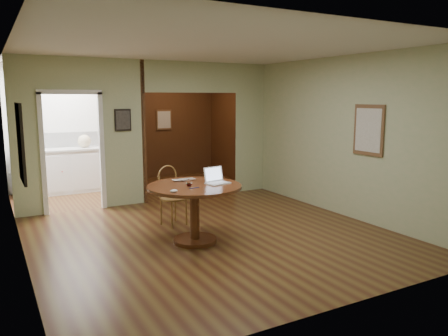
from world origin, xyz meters
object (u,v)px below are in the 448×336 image
dining_table (195,200)px  open_laptop (216,179)px  chair (171,192)px  closed_laptop (185,180)px

dining_table → open_laptop: bearing=-1.6°
dining_table → chair: size_ratio=1.38×
chair → closed_laptop: chair is taller
closed_laptop → chair: bearing=87.3°
closed_laptop → dining_table: bearing=-88.5°
dining_table → open_laptop: open_laptop is taller
dining_table → closed_laptop: bearing=90.4°
dining_table → open_laptop: size_ratio=3.71×
chair → closed_laptop: 0.73m
dining_table → closed_laptop: closed_laptop is taller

